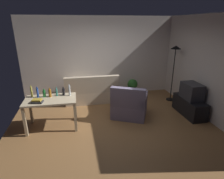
{
  "coord_description": "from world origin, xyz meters",
  "views": [
    {
      "loc": [
        -0.85,
        -4.18,
        2.46
      ],
      "look_at": [
        0.1,
        0.5,
        0.75
      ],
      "focal_mm": 29.78,
      "sensor_mm": 36.0,
      "label": 1
    }
  ],
  "objects_px": {
    "torchiere_lamp": "(175,58)",
    "bottle_clear": "(69,91)",
    "bottle_dark": "(64,91)",
    "potted_plant": "(132,86)",
    "tv_stand": "(189,106)",
    "couch": "(92,92)",
    "bottle_tall": "(57,92)",
    "bottle_green": "(44,94)",
    "desk": "(51,103)",
    "armchair": "(129,105)",
    "tv": "(192,91)",
    "bottle_amber": "(50,93)",
    "bottle_squat": "(31,92)",
    "book_stack": "(37,101)",
    "bottle_blue": "(38,93)"
  },
  "relations": [
    {
      "from": "desk",
      "to": "armchair",
      "type": "relative_size",
      "value": 1.02
    },
    {
      "from": "bottle_green",
      "to": "tv_stand",
      "type": "bearing_deg",
      "value": -3.02
    },
    {
      "from": "bottle_squat",
      "to": "bottle_green",
      "type": "bearing_deg",
      "value": -13.52
    },
    {
      "from": "tv",
      "to": "book_stack",
      "type": "height_order",
      "value": "tv"
    },
    {
      "from": "tv_stand",
      "to": "bottle_squat",
      "type": "height_order",
      "value": "bottle_squat"
    },
    {
      "from": "desk",
      "to": "armchair",
      "type": "bearing_deg",
      "value": 5.65
    },
    {
      "from": "tv",
      "to": "book_stack",
      "type": "distance_m",
      "value": 4.0
    },
    {
      "from": "armchair",
      "to": "bottle_squat",
      "type": "relative_size",
      "value": 3.99
    },
    {
      "from": "couch",
      "to": "bottle_squat",
      "type": "height_order",
      "value": "bottle_squat"
    },
    {
      "from": "tv_stand",
      "to": "armchair",
      "type": "height_order",
      "value": "armchair"
    },
    {
      "from": "tv_stand",
      "to": "bottle_clear",
      "type": "height_order",
      "value": "bottle_clear"
    },
    {
      "from": "tv_stand",
      "to": "book_stack",
      "type": "xyz_separation_m",
      "value": [
        -3.99,
        -0.13,
        0.56
      ]
    },
    {
      "from": "bottle_blue",
      "to": "bottle_tall",
      "type": "distance_m",
      "value": 0.44
    },
    {
      "from": "bottle_tall",
      "to": "bottle_dark",
      "type": "relative_size",
      "value": 1.09
    },
    {
      "from": "potted_plant",
      "to": "bottle_tall",
      "type": "bearing_deg",
      "value": -146.89
    },
    {
      "from": "potted_plant",
      "to": "bottle_tall",
      "type": "height_order",
      "value": "bottle_tall"
    },
    {
      "from": "desk",
      "to": "bottle_green",
      "type": "relative_size",
      "value": 5.89
    },
    {
      "from": "desk",
      "to": "bottle_clear",
      "type": "relative_size",
      "value": 4.15
    },
    {
      "from": "torchiere_lamp",
      "to": "armchair",
      "type": "bearing_deg",
      "value": -153.65
    },
    {
      "from": "torchiere_lamp",
      "to": "book_stack",
      "type": "height_order",
      "value": "torchiere_lamp"
    },
    {
      "from": "bottle_blue",
      "to": "bottle_dark",
      "type": "bearing_deg",
      "value": 4.12
    },
    {
      "from": "bottle_clear",
      "to": "book_stack",
      "type": "relative_size",
      "value": 1.09
    },
    {
      "from": "couch",
      "to": "bottle_tall",
      "type": "height_order",
      "value": "bottle_tall"
    },
    {
      "from": "tv_stand",
      "to": "bottle_amber",
      "type": "relative_size",
      "value": 4.77
    },
    {
      "from": "desk",
      "to": "armchair",
      "type": "height_order",
      "value": "armchair"
    },
    {
      "from": "couch",
      "to": "armchair",
      "type": "height_order",
      "value": "same"
    },
    {
      "from": "potted_plant",
      "to": "bottle_blue",
      "type": "bearing_deg",
      "value": -151.01
    },
    {
      "from": "tv",
      "to": "bottle_blue",
      "type": "relative_size",
      "value": 2.2
    },
    {
      "from": "couch",
      "to": "potted_plant",
      "type": "relative_size",
      "value": 2.98
    },
    {
      "from": "couch",
      "to": "tv",
      "type": "height_order",
      "value": "same"
    },
    {
      "from": "bottle_dark",
      "to": "potted_plant",
      "type": "bearing_deg",
      "value": 34.23
    },
    {
      "from": "tv",
      "to": "bottle_green",
      "type": "height_order",
      "value": "bottle_green"
    },
    {
      "from": "tv",
      "to": "book_stack",
      "type": "xyz_separation_m",
      "value": [
        -4.0,
        -0.13,
        0.1
      ]
    },
    {
      "from": "potted_plant",
      "to": "torchiere_lamp",
      "type": "bearing_deg",
      "value": -34.24
    },
    {
      "from": "book_stack",
      "to": "torchiere_lamp",
      "type": "bearing_deg",
      "value": 16.83
    },
    {
      "from": "tv",
      "to": "couch",
      "type": "bearing_deg",
      "value": 59.85
    },
    {
      "from": "couch",
      "to": "bottle_green",
      "type": "bearing_deg",
      "value": 46.01
    },
    {
      "from": "bottle_amber",
      "to": "bottle_tall",
      "type": "height_order",
      "value": "bottle_amber"
    },
    {
      "from": "bottle_blue",
      "to": "bottle_green",
      "type": "bearing_deg",
      "value": -3.19
    },
    {
      "from": "bottle_green",
      "to": "bottle_dark",
      "type": "distance_m",
      "value": 0.46
    },
    {
      "from": "couch",
      "to": "potted_plant",
      "type": "xyz_separation_m",
      "value": [
        1.5,
        0.31,
        0.02
      ]
    },
    {
      "from": "tv",
      "to": "bottle_amber",
      "type": "relative_size",
      "value": 2.6
    },
    {
      "from": "bottle_amber",
      "to": "armchair",
      "type": "bearing_deg",
      "value": 1.21
    },
    {
      "from": "bottle_amber",
      "to": "book_stack",
      "type": "height_order",
      "value": "bottle_amber"
    },
    {
      "from": "desk",
      "to": "bottle_clear",
      "type": "height_order",
      "value": "bottle_clear"
    },
    {
      "from": "bottle_tall",
      "to": "bottle_dark",
      "type": "xyz_separation_m",
      "value": [
        0.16,
        0.04,
        -0.01
      ]
    },
    {
      "from": "tv_stand",
      "to": "torchiere_lamp",
      "type": "distance_m",
      "value": 1.59
    },
    {
      "from": "torchiere_lamp",
      "to": "bottle_clear",
      "type": "relative_size",
      "value": 6.22
    },
    {
      "from": "tv_stand",
      "to": "armchair",
      "type": "bearing_deg",
      "value": 82.28
    },
    {
      "from": "bottle_tall",
      "to": "bottle_clear",
      "type": "bearing_deg",
      "value": -6.98
    }
  ]
}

